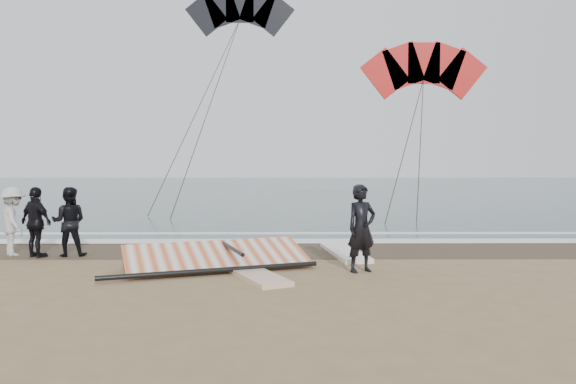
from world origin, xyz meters
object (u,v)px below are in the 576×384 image
(man_main, at_px, (361,228))
(sail_rig, at_px, (215,258))
(board_cream, at_px, (345,252))
(board_white, at_px, (254,274))

(man_main, bearing_deg, sail_rig, 144.12)
(man_main, xyz_separation_m, board_cream, (-0.11, 2.11, -0.87))
(man_main, xyz_separation_m, sail_rig, (-3.13, 0.53, -0.72))
(board_cream, bearing_deg, man_main, -95.78)
(board_white, xyz_separation_m, board_cream, (2.10, 2.58, 0.01))
(man_main, relative_size, sail_rig, 0.43)
(sail_rig, bearing_deg, board_cream, 27.70)
(man_main, bearing_deg, board_cream, 66.76)
(man_main, relative_size, board_white, 0.78)
(board_cream, distance_m, sail_rig, 3.41)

